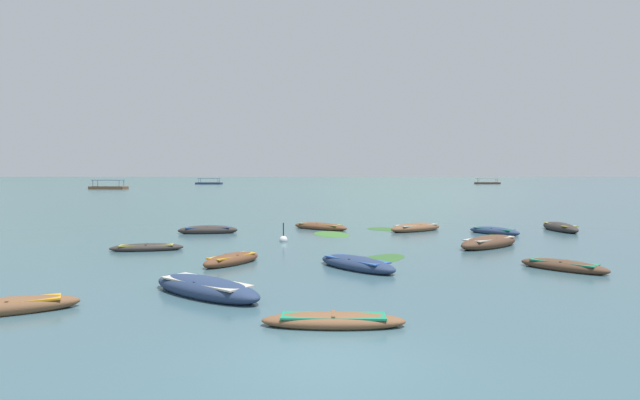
% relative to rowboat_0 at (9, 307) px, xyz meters
% --- Properties ---
extents(ground_plane, '(6000.00, 6000.00, 0.00)m').
position_rel_rowboat_0_xyz_m(ground_plane, '(8.34, 1496.34, -0.16)').
color(ground_plane, '#385660').
extents(mountain_1, '(1954.10, 1954.10, 502.90)m').
position_rel_rowboat_0_xyz_m(mountain_1, '(-1206.58, 2279.06, 251.29)').
color(mountain_1, '#4C5B56').
rests_on(mountain_1, ground).
extents(mountain_2, '(1479.70, 1479.70, 489.13)m').
position_rel_rowboat_0_xyz_m(mountain_2, '(-486.11, 1862.01, 244.40)').
color(mountain_2, '#4C5B56').
rests_on(mountain_2, ground).
extents(mountain_3, '(1750.13, 1750.13, 449.37)m').
position_rel_rowboat_0_xyz_m(mountain_3, '(181.37, 2281.88, 224.52)').
color(mountain_3, '#56665B').
rests_on(mountain_3, ground).
extents(rowboat_0, '(3.49, 2.32, 0.52)m').
position_rel_rowboat_0_xyz_m(rowboat_0, '(0.00, 0.00, 0.00)').
color(rowboat_0, brown).
rests_on(rowboat_0, ground).
extents(rowboat_1, '(4.09, 3.46, 0.56)m').
position_rel_rowboat_0_xyz_m(rowboat_1, '(8.17, 20.67, 0.01)').
color(rowboat_1, brown).
rests_on(rowboat_1, ground).
extents(rowboat_2, '(1.30, 4.01, 0.68)m').
position_rel_rowboat_0_xyz_m(rowboat_2, '(23.68, 19.73, 0.05)').
color(rowboat_2, '#2D2826').
rests_on(rowboat_2, ground).
extents(rowboat_3, '(2.48, 3.09, 0.56)m').
position_rel_rowboat_0_xyz_m(rowboat_3, '(4.58, 7.37, 0.01)').
color(rowboat_3, brown).
rests_on(rowboat_3, ground).
extents(rowboat_4, '(4.29, 3.95, 0.73)m').
position_rel_rowboat_0_xyz_m(rowboat_4, '(16.63, 12.27, 0.06)').
color(rowboat_4, '#4C3323').
rests_on(rowboat_4, ground).
extents(rowboat_5, '(4.27, 3.75, 0.69)m').
position_rel_rowboat_0_xyz_m(rowboat_5, '(4.73, 1.96, 0.05)').
color(rowboat_5, navy).
rests_on(rowboat_5, ground).
extents(rowboat_6, '(3.74, 1.54, 0.62)m').
position_rel_rowboat_0_xyz_m(rowboat_6, '(1.22, 18.32, 0.03)').
color(rowboat_6, '#2D2826').
rests_on(rowboat_6, ground).
extents(rowboat_7, '(3.53, 1.56, 0.43)m').
position_rel_rowboat_0_xyz_m(rowboat_7, '(-0.13, 11.09, -0.03)').
color(rowboat_7, '#2D2826').
rests_on(rowboat_7, ground).
extents(rowboat_9, '(3.48, 0.99, 0.41)m').
position_rel_rowboat_0_xyz_m(rowboat_9, '(8.48, -1.16, -0.03)').
color(rowboat_9, brown).
rests_on(rowboat_9, ground).
extents(rowboat_10, '(2.95, 3.18, 0.54)m').
position_rel_rowboat_0_xyz_m(rowboat_10, '(18.81, 17.95, 0.01)').
color(rowboat_10, navy).
rests_on(rowboat_10, ground).
extents(rowboat_11, '(2.96, 3.04, 0.49)m').
position_rel_rowboat_0_xyz_m(rowboat_11, '(17.40, 6.05, -0.01)').
color(rowboat_11, '#4C3323').
rests_on(rowboat_11, ground).
extents(rowboat_12, '(3.42, 3.74, 0.60)m').
position_rel_rowboat_0_xyz_m(rowboat_12, '(9.57, 6.32, 0.03)').
color(rowboat_12, navy).
rests_on(rowboat_12, ground).
extents(rowboat_13, '(4.21, 3.54, 0.64)m').
position_rel_rowboat_0_xyz_m(rowboat_13, '(14.33, 19.68, 0.04)').
color(rowboat_13, brown).
rests_on(rowboat_13, ground).
extents(ferry_0, '(9.67, 3.35, 2.54)m').
position_rel_rowboat_0_xyz_m(ferry_0, '(74.51, 189.74, 0.28)').
color(ferry_0, '#4C3323').
rests_on(ferry_0, ground).
extents(ferry_1, '(10.11, 4.26, 2.54)m').
position_rel_rowboat_0_xyz_m(ferry_1, '(-34.86, 185.24, 0.28)').
color(ferry_1, navy).
rests_on(ferry_1, ground).
extents(ferry_2, '(9.81, 4.36, 2.54)m').
position_rel_rowboat_0_xyz_m(ferry_2, '(-45.38, 116.22, 0.28)').
color(ferry_2, brown).
rests_on(ferry_2, ground).
extents(mooring_buoy, '(0.45, 0.45, 1.15)m').
position_rel_rowboat_0_xyz_m(mooring_buoy, '(6.17, 14.36, -0.06)').
color(mooring_buoy, silver).
rests_on(mooring_buoy, ground).
extents(weed_patch_0, '(2.85, 3.88, 0.14)m').
position_rel_rowboat_0_xyz_m(weed_patch_0, '(8.84, 17.76, -0.16)').
color(weed_patch_0, '#38662D').
rests_on(weed_patch_0, ground).
extents(weed_patch_1, '(3.24, 3.19, 0.14)m').
position_rel_rowboat_0_xyz_m(weed_patch_1, '(12.48, 20.72, -0.16)').
color(weed_patch_1, '#2D5628').
rests_on(weed_patch_1, ground).
extents(weed_patch_2, '(3.33, 3.80, 0.14)m').
position_rel_rowboat_0_xyz_m(weed_patch_2, '(10.71, 8.49, -0.16)').
color(weed_patch_2, '#2D5628').
rests_on(weed_patch_2, ground).
extents(weed_patch_5, '(2.39, 2.43, 0.14)m').
position_rel_rowboat_0_xyz_m(weed_patch_5, '(19.26, 17.87, -0.16)').
color(weed_patch_5, '#38662D').
rests_on(weed_patch_5, ground).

